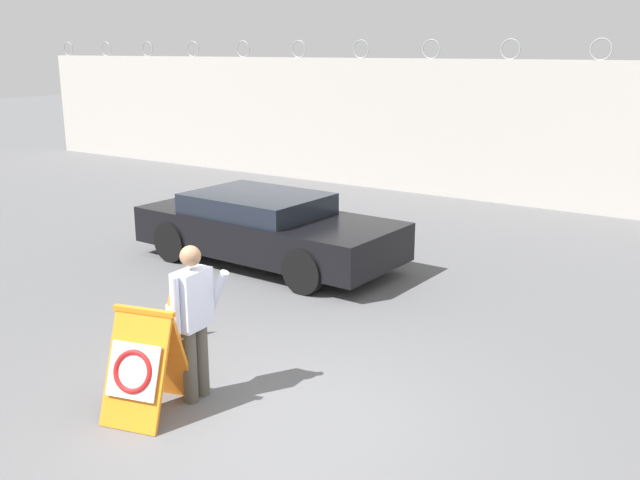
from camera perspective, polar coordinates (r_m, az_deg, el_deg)
The scene contains 7 objects.
ground_plane at distance 7.17m, azimuth -2.92°, elevation -14.43°, with size 90.00×90.00×0.00m, color #5B5B5E.
perimeter_wall at distance 16.66m, azimuth 20.95°, elevation 7.62°, with size 36.00×0.30×3.75m.
barricade_sign at distance 7.30m, azimuth -13.88°, elevation -9.54°, with size 0.82×0.98×1.10m.
security_guard at distance 7.37m, azimuth -10.08°, elevation -6.04°, with size 0.37×0.62×1.65m.
traffic_cone_mid at distance 9.09m, azimuth -11.73°, elevation -5.70°, with size 0.37×0.37×0.71m.
traffic_cone_far at distance 8.44m, azimuth -14.44°, elevation -7.48°, with size 0.36×0.36×0.73m.
parked_car_front_coupe at distance 11.99m, azimuth -4.33°, elevation 0.99°, with size 4.62×2.05×1.18m.
Camera 1 is at (3.79, -4.96, 3.53)m, focal length 40.00 mm.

